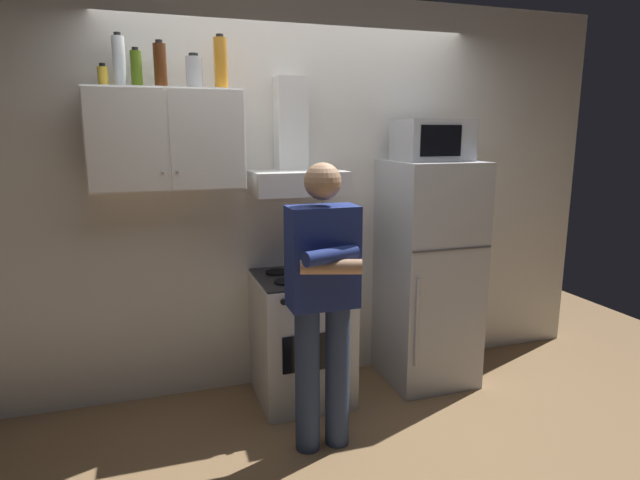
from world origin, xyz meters
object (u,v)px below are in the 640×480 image
Objects in this scene: bottle_rum_dark at (160,65)px; bottle_olive_oil at (136,69)px; microwave at (432,140)px; refrigerator at (428,273)px; stove_oven at (302,337)px; person_standing at (323,298)px; upper_cabinet at (167,140)px; bottle_spice_jar at (103,76)px; bottle_vodka_clear at (119,61)px; range_hood at (295,163)px; bottle_liquor_amber at (221,63)px; bottle_canister_steel at (194,72)px.

bottle_olive_oil is at bearing 176.15° from bottle_rum_dark.
microwave is at bearing -3.36° from bottle_olive_oil.
stove_oven is at bearing -179.96° from refrigerator.
refrigerator is at bearing 31.23° from person_standing.
upper_cabinet is 6.74× the size of bottle_spice_jar.
bottle_vodka_clear reaches higher than bottle_rum_dark.
bottle_rum_dark is at bearing 171.52° from stove_oven.
bottle_spice_jar is (-0.32, 0.04, -0.07)m from bottle_rum_dark.
bottle_olive_oil is at bearing -10.09° from bottle_spice_jar.
stove_oven is 1.97m from bottle_olive_oil.
bottle_liquor_amber is at bearing 179.27° from range_hood.
refrigerator is 2.07m from bottle_canister_steel.
bottle_spice_jar is (-2.08, 0.14, 0.37)m from microwave.
bottle_canister_steel is 0.33m from bottle_olive_oil.
refrigerator is 7.81× the size of bottle_canister_steel.
microwave is at bearing -3.32° from bottle_rum_dark.
bottle_vodka_clear is (-1.99, 0.17, 1.40)m from refrigerator.
bottle_olive_oil is (-0.95, 0.00, 0.56)m from range_hood.
refrigerator reaches higher than stove_oven.
bottle_canister_steel reaches higher than range_hood.
bottle_rum_dark reaches higher than bottle_spice_jar.
microwave is 2.14× the size of bottle_olive_oil.
range_hood is at bearing 0.26° from bottle_canister_steel.
bottle_vodka_clear reaches higher than person_standing.
bottle_spice_jar is at bearing 171.80° from stove_oven.
bottle_olive_oil is (-0.15, 0.01, 0.41)m from upper_cabinet.
microwave is 1.82m from bottle_rum_dark.
upper_cabinet is at bearing 135.74° from person_standing.
bottle_canister_steel is at bearing 128.04° from person_standing.
upper_cabinet is at bearing -10.26° from bottle_vodka_clear.
refrigerator is at bearing -3.91° from bottle_rum_dark.
bottle_rum_dark is (-0.01, -0.00, 0.43)m from upper_cabinet.
bottle_canister_steel is at bearing -1.16° from bottle_olive_oil.
bottle_spice_jar is 0.41× the size of bottle_liquor_amber.
bottle_olive_oil is at bearing 176.64° from microwave.
bottle_olive_oil reaches higher than refrigerator.
upper_cabinet is 2.79× the size of bottle_liquor_amber.
upper_cabinet is 1.75m from microwave.
bottle_rum_dark is 0.84× the size of bottle_liquor_amber.
stove_oven is 1.82× the size of microwave.
bottle_liquor_amber reaches higher than upper_cabinet.
person_standing is (0.75, -0.73, -0.85)m from upper_cabinet.
person_standing is 1.66m from bottle_rum_dark.
bottle_rum_dark reaches higher than microwave.
stove_oven is at bearing -11.28° from bottle_canister_steel.
stove_oven is 3.24× the size of bottle_rum_dark.
microwave is at bearing -3.48° from upper_cabinet.
bottle_spice_jar reaches higher than upper_cabinet.
bottle_olive_oil reaches higher than range_hood.
bottle_spice_jar reaches higher than person_standing.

